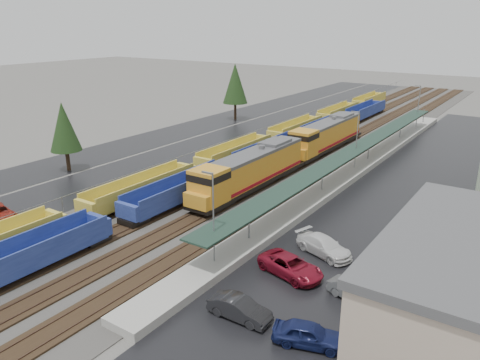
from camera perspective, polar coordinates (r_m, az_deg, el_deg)
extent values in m
cube|color=#302D2B|center=(74.63, 9.67, 4.12)|extent=(20.00, 160.00, 0.08)
cube|color=black|center=(77.17, 5.63, 4.87)|extent=(2.60, 160.00, 0.15)
cube|color=#473326|center=(77.48, 5.16, 5.02)|extent=(0.08, 160.00, 0.07)
cube|color=#473326|center=(76.81, 6.10, 4.87)|extent=(0.08, 160.00, 0.07)
cube|color=black|center=(75.41, 8.30, 4.43)|extent=(2.60, 160.00, 0.15)
cube|color=#473326|center=(75.69, 7.81, 4.59)|extent=(0.08, 160.00, 0.07)
cube|color=#473326|center=(75.09, 8.80, 4.43)|extent=(0.08, 160.00, 0.07)
cube|color=black|center=(73.83, 11.09, 3.97)|extent=(2.60, 160.00, 0.15)
cube|color=#473326|center=(74.07, 10.58, 4.13)|extent=(0.08, 160.00, 0.07)
cube|color=#473326|center=(73.54, 11.61, 3.96)|extent=(0.08, 160.00, 0.07)
cube|color=black|center=(72.43, 13.99, 3.47)|extent=(2.60, 160.00, 0.15)
cube|color=#473326|center=(72.64, 13.47, 3.65)|extent=(0.08, 160.00, 0.07)
cube|color=#473326|center=(72.18, 14.53, 3.46)|extent=(0.08, 160.00, 0.07)
cube|color=black|center=(81.73, 0.06, 5.64)|extent=(10.00, 160.00, 0.02)
cube|color=black|center=(87.58, -5.41, 6.44)|extent=(9.00, 160.00, 0.02)
cube|color=black|center=(59.92, 22.21, -0.72)|extent=(16.00, 100.00, 0.02)
cube|color=#9E9B93|center=(62.19, 13.75, 1.18)|extent=(3.00, 80.00, 0.70)
cylinder|color=gray|center=(40.47, 1.11, -5.53)|extent=(0.16, 0.16, 2.40)
cylinder|color=gray|center=(52.85, 10.00, 0.10)|extent=(0.16, 0.16, 2.40)
cylinder|color=gray|center=(66.32, 15.40, 3.53)|extent=(0.16, 0.16, 2.40)
cylinder|color=gray|center=(80.33, 18.97, 5.77)|extent=(0.16, 0.16, 2.40)
cylinder|color=gray|center=(94.65, 21.48, 7.32)|extent=(0.16, 0.16, 2.40)
cube|color=#1B3227|center=(61.41, 13.96, 3.72)|extent=(2.60, 65.00, 0.15)
cylinder|color=gray|center=(35.89, -3.24, -5.19)|extent=(0.12, 0.12, 8.00)
cube|color=gray|center=(34.78, -4.01, 0.89)|extent=(1.00, 0.15, 0.12)
cylinder|color=gray|center=(61.22, 14.01, 4.44)|extent=(0.12, 0.12, 8.00)
cube|color=gray|center=(60.58, 13.86, 8.09)|extent=(1.00, 0.15, 0.12)
cylinder|color=gray|center=(89.49, 20.89, 8.17)|extent=(0.12, 0.12, 8.00)
cube|color=gray|center=(89.05, 20.86, 10.68)|extent=(1.00, 0.15, 0.12)
cylinder|color=gray|center=(50.05, -20.81, -3.06)|extent=(0.08, 0.08, 2.00)
cylinder|color=gray|center=(54.64, -14.07, -0.57)|extent=(0.08, 0.08, 2.00)
cylinder|color=gray|center=(59.95, -8.45, 1.52)|extent=(0.08, 0.08, 2.00)
cylinder|color=gray|center=(65.80, -3.77, 3.24)|extent=(0.08, 0.08, 2.00)
cylinder|color=gray|center=(72.07, 0.13, 4.65)|extent=(0.08, 0.08, 2.00)
cylinder|color=gray|center=(78.65, 3.40, 5.82)|extent=(0.08, 0.08, 2.00)
cylinder|color=gray|center=(85.47, 6.17, 6.79)|extent=(0.08, 0.08, 2.00)
cylinder|color=gray|center=(92.49, 8.53, 7.60)|extent=(0.08, 0.08, 2.00)
cylinder|color=gray|center=(99.65, 10.56, 8.29)|extent=(0.08, 0.08, 2.00)
cylinder|color=gray|center=(106.93, 12.33, 8.87)|extent=(0.08, 0.08, 2.00)
cylinder|color=gray|center=(114.31, 13.87, 9.37)|extent=(0.08, 0.08, 2.00)
cylinder|color=gray|center=(121.76, 15.23, 9.81)|extent=(0.08, 0.08, 2.00)
cylinder|color=gray|center=(129.28, 16.43, 10.19)|extent=(0.08, 0.08, 2.00)
cylinder|color=gray|center=(136.86, 17.51, 10.53)|extent=(0.08, 0.08, 2.00)
cylinder|color=gray|center=(144.48, 18.47, 10.82)|extent=(0.08, 0.08, 2.00)
cube|color=gray|center=(78.43, 3.41, 6.53)|extent=(0.05, 160.00, 0.05)
ellipsoid|color=#53654F|center=(215.23, 18.35, 12.88)|extent=(154.00, 110.00, 19.80)
cylinder|color=#332316|center=(65.15, -20.24, 2.26)|extent=(0.50, 0.50, 2.70)
cone|color=black|center=(64.11, -20.69, 6.12)|extent=(3.96, 3.96, 6.30)
cylinder|color=#332316|center=(93.91, -0.58, 8.38)|extent=(0.50, 0.50, 3.30)
cone|color=black|center=(93.08, -0.60, 11.71)|extent=(4.84, 4.84, 7.70)
cube|color=black|center=(54.16, 1.47, -0.30)|extent=(3.11, 20.72, 0.41)
cube|color=orange|center=(54.45, 2.07, 1.74)|extent=(2.90, 16.57, 3.11)
cube|color=orange|center=(47.28, -3.80, -0.70)|extent=(3.11, 3.31, 3.52)
cube|color=black|center=(46.95, -3.83, 0.50)|extent=(3.16, 3.37, 0.73)
cube|color=orange|center=(46.28, -5.19, -2.54)|extent=(2.90, 1.04, 1.45)
cube|color=#59595B|center=(53.99, 2.09, 3.42)|extent=(2.95, 16.57, 0.36)
cube|color=maroon|center=(55.58, 0.77, 0.77)|extent=(0.04, 16.57, 0.36)
cube|color=maroon|center=(54.11, 3.38, 0.23)|extent=(0.04, 16.57, 0.36)
cube|color=black|center=(54.30, 1.47, -0.72)|extent=(2.28, 6.22, 0.62)
cube|color=black|center=(48.69, -3.15, -2.96)|extent=(2.49, 4.14, 0.52)
cube|color=black|center=(60.20, 5.20, 1.28)|extent=(2.49, 4.14, 0.52)
cylinder|color=#59595B|center=(54.76, 2.67, 3.97)|extent=(0.73, 0.73, 0.52)
cube|color=#59595B|center=(57.37, 4.30, 4.57)|extent=(2.49, 4.14, 0.52)
cube|color=black|center=(72.03, 10.55, 4.22)|extent=(3.11, 20.72, 0.41)
cube|color=orange|center=(72.55, 10.96, 5.73)|extent=(2.90, 16.57, 3.11)
cube|color=orange|center=(64.43, 7.72, 4.46)|extent=(3.11, 3.31, 3.52)
cube|color=black|center=(64.18, 7.76, 5.36)|extent=(3.16, 3.37, 0.73)
cube|color=orange|center=(63.08, 6.91, 3.21)|extent=(2.90, 1.04, 1.45)
cube|color=#59595B|center=(72.20, 11.04, 7.01)|extent=(2.95, 16.57, 0.36)
cube|color=maroon|center=(73.40, 9.85, 4.95)|extent=(0.04, 16.57, 0.36)
cube|color=maroon|center=(72.29, 11.97, 4.60)|extent=(0.04, 16.57, 0.36)
cube|color=black|center=(72.13, 10.53, 3.90)|extent=(2.28, 6.22, 0.62)
cube|color=black|center=(65.74, 7.96, 2.68)|extent=(2.49, 4.14, 0.52)
cube|color=black|center=(78.63, 12.69, 5.06)|extent=(2.49, 4.14, 0.52)
cylinder|color=#59595B|center=(73.08, 11.39, 7.38)|extent=(0.73, 0.73, 0.52)
cube|color=#59595B|center=(75.92, 12.32, 7.69)|extent=(2.49, 4.14, 0.52)
cube|color=gold|center=(45.51, -21.48, -4.50)|extent=(2.69, 0.52, 1.45)
cube|color=black|center=(45.55, -22.06, -5.97)|extent=(2.07, 2.27, 0.52)
cube|color=gold|center=(51.92, -11.86, -1.58)|extent=(2.69, 14.43, 0.26)
cube|color=gold|center=(52.50, -12.91, -0.34)|extent=(0.16, 14.43, 1.86)
cube|color=gold|center=(50.73, -10.90, -0.88)|extent=(0.16, 14.43, 1.86)
cube|color=gold|center=(47.20, -18.33, -3.30)|extent=(2.69, 0.52, 1.45)
cube|color=gold|center=(56.77, -6.58, 1.24)|extent=(2.69, 0.52, 1.45)
cube|color=black|center=(47.98, -17.53, -4.19)|extent=(2.07, 2.27, 0.52)
cube|color=black|center=(56.57, -7.02, 0.06)|extent=(2.07, 2.27, 0.52)
cube|color=gold|center=(65.04, -0.49, 2.97)|extent=(2.69, 14.43, 0.26)
cube|color=gold|center=(65.51, -1.43, 3.93)|extent=(0.16, 14.43, 1.86)
cube|color=gold|center=(64.09, 0.46, 3.60)|extent=(0.16, 14.43, 1.86)
cube|color=gold|center=(59.12, -4.58, 2.02)|extent=(2.69, 0.52, 1.45)
cube|color=gold|center=(70.88, 2.92, 4.88)|extent=(2.69, 0.52, 1.45)
cube|color=black|center=(59.96, -4.12, 1.24)|extent=(2.07, 2.27, 0.52)
cube|color=black|center=(70.54, 2.60, 3.95)|extent=(2.07, 2.27, 0.52)
cube|color=gold|center=(80.10, 6.88, 5.86)|extent=(2.69, 14.43, 0.26)
cube|color=gold|center=(80.48, 6.08, 6.63)|extent=(0.16, 14.43, 1.86)
cube|color=gold|center=(79.33, 7.74, 6.39)|extent=(0.16, 14.43, 1.86)
cube|color=gold|center=(73.57, 4.22, 5.37)|extent=(2.69, 0.52, 1.45)
cube|color=gold|center=(86.47, 9.19, 7.20)|extent=(2.69, 0.52, 1.45)
cube|color=black|center=(74.43, 4.48, 4.70)|extent=(2.07, 2.27, 0.52)
cube|color=black|center=(86.04, 8.95, 6.45)|extent=(2.07, 2.27, 0.52)
cube|color=gold|center=(96.19, 11.90, 7.75)|extent=(2.69, 14.43, 0.26)
cube|color=gold|center=(96.51, 11.22, 8.39)|extent=(0.16, 14.43, 1.86)
cube|color=gold|center=(95.55, 12.65, 8.20)|extent=(0.16, 14.43, 1.86)
cube|color=gold|center=(89.34, 10.07, 7.52)|extent=(2.69, 0.52, 1.45)
cube|color=gold|center=(102.87, 13.54, 8.74)|extent=(2.69, 0.52, 1.45)
cube|color=black|center=(90.19, 10.23, 6.94)|extent=(2.07, 2.27, 0.52)
cube|color=black|center=(102.38, 13.35, 8.12)|extent=(2.07, 2.27, 0.52)
cube|color=gold|center=(112.87, 15.48, 9.06)|extent=(2.69, 14.43, 0.26)
cube|color=gold|center=(113.14, 14.90, 9.61)|extent=(0.16, 14.43, 1.86)
cube|color=gold|center=(112.33, 16.15, 9.44)|extent=(0.16, 14.43, 1.86)
cube|color=gold|center=(105.84, 14.17, 8.96)|extent=(2.69, 0.52, 1.45)
cube|color=gold|center=(119.74, 16.70, 9.83)|extent=(2.69, 0.52, 1.45)
cube|color=black|center=(106.68, 14.27, 8.46)|extent=(2.07, 2.27, 0.52)
cube|color=black|center=(119.21, 16.54, 9.30)|extent=(2.07, 2.27, 0.52)
cube|color=navy|center=(39.75, -25.40, -9.59)|extent=(2.79, 15.12, 0.27)
cube|color=navy|center=(40.41, -26.59, -7.78)|extent=(0.16, 15.12, 1.93)
cube|color=navy|center=(38.26, -24.55, -8.95)|extent=(0.16, 15.12, 1.93)
cube|color=navy|center=(43.27, -16.80, -5.10)|extent=(2.79, 0.54, 1.50)
cube|color=black|center=(43.28, -17.44, -6.71)|extent=(2.15, 2.36, 0.54)
cube|color=navy|center=(50.62, -7.09, -1.81)|extent=(2.79, 15.12, 0.27)
cube|color=navy|center=(51.14, -8.27, -0.50)|extent=(0.16, 15.12, 1.93)
cube|color=navy|center=(49.46, -5.96, -1.07)|extent=(0.16, 15.12, 1.93)
cube|color=navy|center=(45.23, -13.58, -3.75)|extent=(2.79, 0.54, 1.50)
cube|color=navy|center=(56.11, -1.93, 1.20)|extent=(2.79, 0.54, 1.50)
cube|color=black|center=(46.10, -12.80, -4.70)|extent=(2.15, 2.36, 0.54)
cube|color=black|center=(55.87, -2.37, -0.04)|extent=(2.15, 2.36, 0.54)
cube|color=navy|center=(65.25, 3.81, 3.01)|extent=(2.79, 15.12, 0.27)
cube|color=navy|center=(65.66, 2.81, 4.00)|extent=(0.16, 15.12, 1.93)
cube|color=navy|center=(64.36, 4.86, 3.65)|extent=(0.16, 15.12, 1.93)
cube|color=navy|center=(58.71, -0.03, 2.02)|extent=(2.79, 0.54, 1.50)
cube|color=navy|center=(71.67, 6.98, 4.96)|extent=(2.79, 0.54, 1.50)
cube|color=black|center=(59.63, 0.38, 1.20)|extent=(2.15, 2.36, 0.54)
cube|color=black|center=(71.28, 6.67, 4.01)|extent=(2.15, 2.36, 0.54)
cube|color=navy|center=(81.64, 10.57, 5.94)|extent=(2.79, 15.12, 0.27)
cube|color=navy|center=(81.97, 9.75, 6.73)|extent=(0.16, 15.12, 1.93)
cube|color=navy|center=(80.93, 11.48, 6.47)|extent=(0.16, 15.12, 1.93)
cube|color=navy|center=(74.58, 8.16, 5.45)|extent=(2.79, 0.54, 1.50)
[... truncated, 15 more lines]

